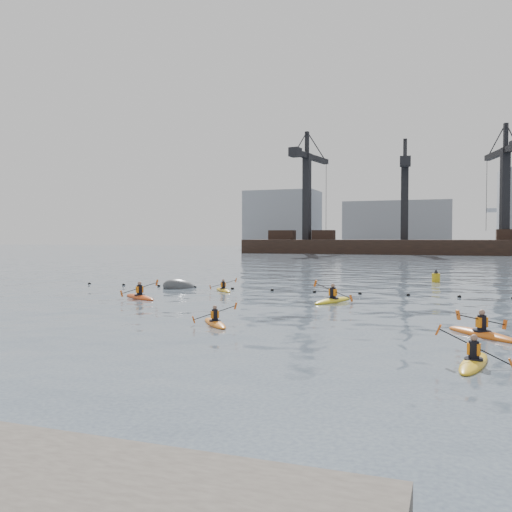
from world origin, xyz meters
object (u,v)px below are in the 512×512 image
(kayaker_1, at_px, (474,362))
(kayaker_2, at_px, (140,296))
(kayaker_4, at_px, (482,333))
(mooring_buoy, at_px, (180,288))
(kayaker_3, at_px, (333,300))
(kayaker_5, at_px, (223,290))
(nav_buoy, at_px, (436,278))
(kayaker_0, at_px, (215,322))

(kayaker_1, bearing_deg, kayaker_2, 158.63)
(kayaker_4, bearing_deg, mooring_buoy, -74.32)
(kayaker_3, height_order, mooring_buoy, kayaker_3)
(kayaker_5, height_order, mooring_buoy, mooring_buoy)
(kayaker_5, xyz_separation_m, nav_buoy, (13.53, 12.71, 0.27))
(kayaker_5, bearing_deg, kayaker_3, -62.66)
(kayaker_1, height_order, kayaker_2, kayaker_1)
(kayaker_2, xyz_separation_m, mooring_buoy, (-0.81, 6.64, -0.11))
(kayaker_2, height_order, kayaker_4, kayaker_2)
(kayaker_2, bearing_deg, kayaker_3, -45.23)
(kayaker_0, bearing_deg, kayaker_5, 73.54)
(kayaker_2, distance_m, kayaker_5, 6.53)
(kayaker_1, xyz_separation_m, kayaker_3, (-6.91, 13.66, 0.02))
(kayaker_1, height_order, nav_buoy, kayaker_1)
(kayaker_1, relative_size, kayaker_4, 1.03)
(kayaker_2, height_order, kayaker_3, kayaker_3)
(kayaker_1, xyz_separation_m, mooring_buoy, (-19.04, 18.17, -0.10))
(kayaker_4, height_order, mooring_buoy, kayaker_4)
(nav_buoy, bearing_deg, mooring_buoy, -145.56)
(mooring_buoy, xyz_separation_m, nav_buoy, (17.31, 11.88, 0.36))
(kayaker_0, bearing_deg, kayaker_4, -33.18)
(kayaker_5, bearing_deg, kayaker_1, -87.55)
(kayaker_1, relative_size, nav_buoy, 2.67)
(kayaker_2, height_order, mooring_buoy, kayaker_2)
(kayaker_1, relative_size, kayaker_3, 0.85)
(kayaker_4, relative_size, kayaker_5, 1.20)
(kayaker_2, xyz_separation_m, kayaker_3, (11.32, 2.13, 0.00))
(kayaker_0, xyz_separation_m, mooring_buoy, (-9.06, 14.05, -0.09))
(kayaker_0, relative_size, kayaker_5, 1.01)
(kayaker_5, bearing_deg, kayaker_2, -156.05)
(kayaker_0, height_order, nav_buoy, nav_buoy)
(kayaker_0, distance_m, kayaker_1, 10.79)
(kayaker_0, xyz_separation_m, kayaker_5, (-5.27, 13.21, -0.00))
(kayaker_1, bearing_deg, kayaker_3, 127.76)
(kayaker_0, bearing_deg, kayaker_1, -60.67)
(kayaker_4, bearing_deg, kayaker_5, -78.40)
(kayaker_3, distance_m, nav_buoy, 17.19)
(kayaker_5, bearing_deg, kayaker_4, -76.91)
(kayaker_0, xyz_separation_m, kayaker_3, (3.07, 9.54, 0.03))
(kayaker_5, distance_m, nav_buoy, 18.56)
(kayaker_0, xyz_separation_m, kayaker_2, (-8.25, 7.41, 0.02))
(kayaker_0, distance_m, kayaker_5, 14.23)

